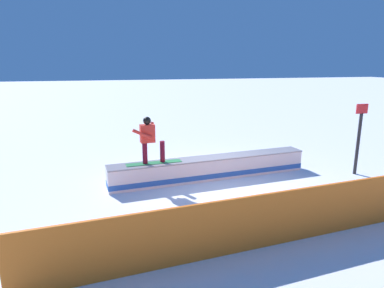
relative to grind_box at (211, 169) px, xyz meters
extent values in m
plane|color=white|center=(0.00, 0.00, -0.31)|extent=(120.00, 120.00, 0.00)
cube|color=white|center=(0.00, 0.00, 0.01)|extent=(6.27, 1.15, 0.63)
cube|color=blue|center=(0.00, 0.00, -0.15)|extent=(6.28, 1.16, 0.15)
cube|color=gray|center=(0.00, 0.00, 0.35)|extent=(6.28, 1.21, 0.04)
cube|color=#33894A|center=(1.77, 0.17, 0.38)|extent=(1.61, 0.40, 0.01)
cylinder|color=maroon|center=(2.03, 0.19, 0.69)|extent=(0.15, 0.15, 0.61)
cylinder|color=maroon|center=(1.52, 0.15, 0.69)|extent=(0.15, 0.15, 0.61)
cube|color=red|center=(1.94, 0.18, 1.25)|extent=(0.42, 0.27, 0.50)
sphere|color=black|center=(1.94, 0.18, 1.61)|extent=(0.22, 0.22, 0.22)
cylinder|color=red|center=(2.10, 0.36, 1.27)|extent=(0.54, 0.13, 0.33)
cylinder|color=red|center=(1.85, 0.01, 1.27)|extent=(0.27, 0.11, 0.55)
cube|color=orange|center=(0.00, 4.04, 0.24)|extent=(9.41, 0.95, 1.10)
cylinder|color=#262628|center=(-4.60, 0.77, 0.67)|extent=(0.10, 0.10, 1.95)
cube|color=red|center=(-4.60, 0.77, 1.79)|extent=(0.40, 0.04, 0.30)
camera|label=1|loc=(3.09, 9.43, 3.19)|focal=31.66mm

